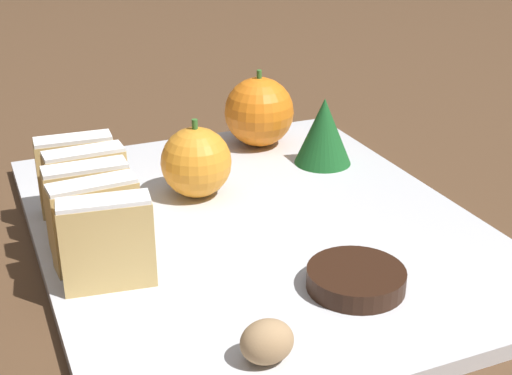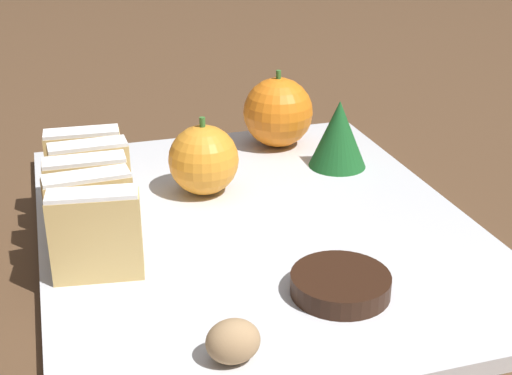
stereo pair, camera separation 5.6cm
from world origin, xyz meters
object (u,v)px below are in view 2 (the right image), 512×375
(orange_far, at_px, (278,112))
(chocolate_cookie, at_px, (340,284))
(walnut, at_px, (233,341))
(orange_near, at_px, (204,160))

(orange_far, xyz_separation_m, chocolate_cookie, (-0.05, -0.28, -0.03))
(chocolate_cookie, bearing_deg, walnut, -151.13)
(orange_far, distance_m, chocolate_cookie, 0.28)
(orange_far, height_order, chocolate_cookie, orange_far)
(orange_far, bearing_deg, walnut, -112.51)
(chocolate_cookie, bearing_deg, orange_far, 80.24)
(orange_near, xyz_separation_m, orange_far, (0.10, 0.09, 0.00))
(walnut, bearing_deg, orange_far, 67.49)
(chocolate_cookie, bearing_deg, orange_near, 105.24)
(orange_near, relative_size, chocolate_cookie, 1.03)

